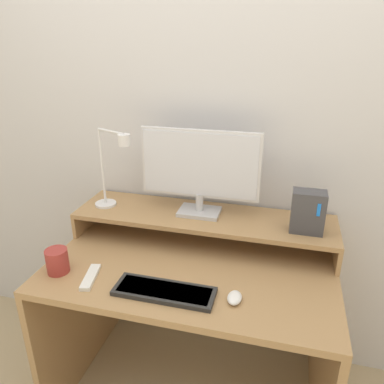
# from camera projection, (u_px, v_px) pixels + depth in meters

# --- Properties ---
(wall_back) EXTENTS (6.00, 0.05, 2.50)m
(wall_back) POSITION_uv_depth(u_px,v_px,m) (213.00, 131.00, 1.80)
(wall_back) COLOR silver
(wall_back) RESTS_ON ground_plane
(desk) EXTENTS (1.22, 0.75, 0.76)m
(desk) POSITION_uv_depth(u_px,v_px,m) (192.00, 304.00, 1.71)
(desk) COLOR #A87F51
(desk) RESTS_ON ground_plane
(monitor_shelf) EXTENTS (1.22, 0.32, 0.13)m
(monitor_shelf) POSITION_uv_depth(u_px,v_px,m) (203.00, 219.00, 1.77)
(monitor_shelf) COLOR #A87F51
(monitor_shelf) RESTS_ON desk
(monitor) EXTENTS (0.55, 0.14, 0.40)m
(monitor) POSITION_uv_depth(u_px,v_px,m) (200.00, 169.00, 1.70)
(monitor) COLOR #BCBCC1
(monitor) RESTS_ON monitor_shelf
(desk_lamp) EXTENTS (0.24, 0.15, 0.39)m
(desk_lamp) POSITION_uv_depth(u_px,v_px,m) (113.00, 169.00, 1.75)
(desk_lamp) COLOR silver
(desk_lamp) RESTS_ON monitor_shelf
(router_dock) EXTENTS (0.14, 0.09, 0.19)m
(router_dock) POSITION_uv_depth(u_px,v_px,m) (308.00, 212.00, 1.58)
(router_dock) COLOR #3D3D42
(router_dock) RESTS_ON monitor_shelf
(keyboard) EXTENTS (0.39, 0.13, 0.02)m
(keyboard) POSITION_uv_depth(u_px,v_px,m) (164.00, 291.00, 1.43)
(keyboard) COLOR #282828
(keyboard) RESTS_ON desk
(mouse) EXTENTS (0.05, 0.08, 0.03)m
(mouse) POSITION_uv_depth(u_px,v_px,m) (235.00, 298.00, 1.38)
(mouse) COLOR white
(mouse) RESTS_ON desk
(remote_control) EXTENTS (0.08, 0.17, 0.02)m
(remote_control) POSITION_uv_depth(u_px,v_px,m) (91.00, 277.00, 1.51)
(remote_control) COLOR white
(remote_control) RESTS_ON desk
(mug) EXTENTS (0.09, 0.09, 0.10)m
(mug) POSITION_uv_depth(u_px,v_px,m) (57.00, 261.00, 1.54)
(mug) COLOR #9E332D
(mug) RESTS_ON desk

